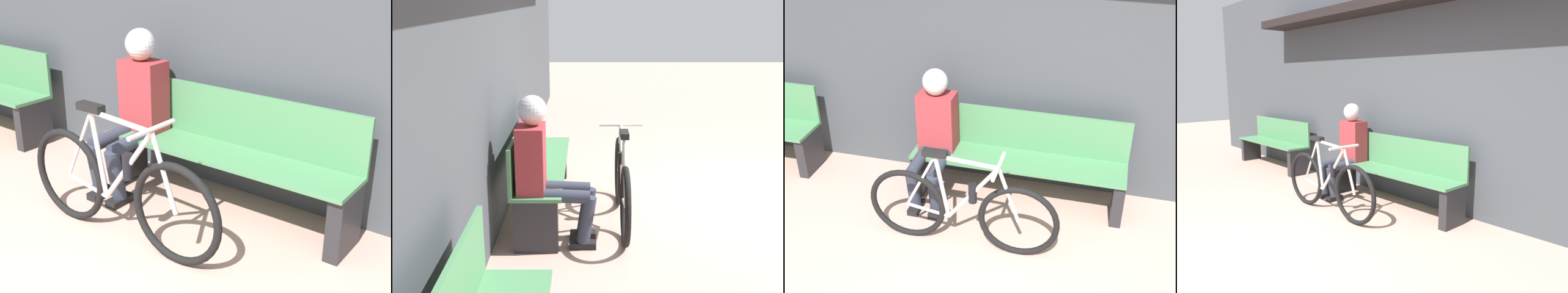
{
  "view_description": "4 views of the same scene",
  "coord_description": "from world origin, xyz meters",
  "views": [
    {
      "loc": [
        1.77,
        -0.95,
        1.93
      ],
      "look_at": [
        -0.25,
        1.73,
        0.59
      ],
      "focal_mm": 50.0,
      "sensor_mm": 36.0,
      "label": 1
    },
    {
      "loc": [
        -5.2,
        1.6,
        2.01
      ],
      "look_at": [
        -0.41,
        1.59,
        0.68
      ],
      "focal_mm": 50.0,
      "sensor_mm": 36.0,
      "label": 2
    },
    {
      "loc": [
        0.52,
        -2.14,
        3.12
      ],
      "look_at": [
        -0.45,
        1.54,
        0.84
      ],
      "focal_mm": 50.0,
      "sensor_mm": 36.0,
      "label": 3
    },
    {
      "loc": [
        3.0,
        -1.29,
        1.57
      ],
      "look_at": [
        -0.28,
        1.75,
        0.79
      ],
      "focal_mm": 35.0,
      "sensor_mm": 36.0,
      "label": 4
    }
  ],
  "objects": [
    {
      "name": "person_seated",
      "position": [
        -1.0,
        1.95,
        0.72
      ],
      "size": [
        0.34,
        0.64,
        1.26
      ],
      "color": "#2D3342",
      "rests_on": "ground_plane"
    },
    {
      "name": "park_bench_near",
      "position": [
        -0.23,
        2.07,
        0.42
      ],
      "size": [
        1.96,
        0.42,
        0.86
      ],
      "color": "#477F51",
      "rests_on": "ground_plane"
    },
    {
      "name": "bicycle",
      "position": [
        -0.54,
        1.29,
        0.37
      ],
      "size": [
        1.63,
        0.4,
        0.91
      ],
      "color": "black",
      "rests_on": "ground_plane"
    },
    {
      "name": "storefront_wall",
      "position": [
        0.0,
        2.42,
        1.66
      ],
      "size": [
        12.0,
        0.56,
        3.2
      ],
      "color": "#3D4247",
      "rests_on": "ground_plane"
    }
  ]
}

